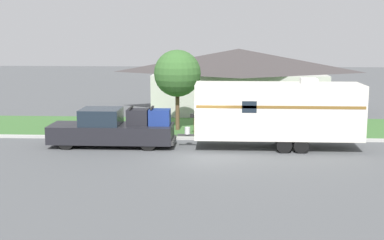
{
  "coord_description": "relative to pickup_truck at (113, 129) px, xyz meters",
  "views": [
    {
      "loc": [
        0.88,
        -24.55,
        5.94
      ],
      "look_at": [
        -0.57,
        1.86,
        1.4
      ],
      "focal_mm": 50.0,
      "sensor_mm": 36.0,
      "label": 1
    }
  ],
  "objects": [
    {
      "name": "house_across_street",
      "position": [
        6.7,
        12.09,
        1.44
      ],
      "size": [
        12.85,
        6.94,
        4.52
      ],
      "color": "#B2B2A8",
      "rests_on": "ground_plane"
    },
    {
      "name": "travel_trailer",
      "position": [
        8.29,
        -0.0,
        1.01
      ],
      "size": [
        9.09,
        2.36,
        3.54
      ],
      "color": "black",
      "rests_on": "ground_plane"
    },
    {
      "name": "tree_in_yard",
      "position": [
        2.91,
        4.56,
        2.45
      ],
      "size": [
        2.74,
        2.74,
        4.74
      ],
      "color": "brown",
      "rests_on": "ground_plane"
    },
    {
      "name": "pickup_truck",
      "position": [
        0.0,
        0.0,
        0.0
      ],
      "size": [
        6.35,
        2.03,
        2.05
      ],
      "color": "black",
      "rests_on": "ground_plane"
    },
    {
      "name": "lawn_strip",
      "position": [
        4.59,
        5.54,
        -0.88
      ],
      "size": [
        80.0,
        7.0,
        0.03
      ],
      "color": "#3D6B33",
      "rests_on": "ground_plane"
    },
    {
      "name": "ground_plane",
      "position": [
        4.59,
        -1.86,
        -0.9
      ],
      "size": [
        120.0,
        120.0,
        0.0
      ],
      "primitive_type": "plane",
      "color": "#515456"
    },
    {
      "name": "curb_strip",
      "position": [
        4.59,
        1.89,
        -0.83
      ],
      "size": [
        80.0,
        0.3,
        0.14
      ],
      "color": "#ADADA8",
      "rests_on": "ground_plane"
    },
    {
      "name": "mailbox",
      "position": [
        4.0,
        3.0,
        0.06
      ],
      "size": [
        0.48,
        0.2,
        1.25
      ],
      "color": "brown",
      "rests_on": "ground_plane"
    }
  ]
}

